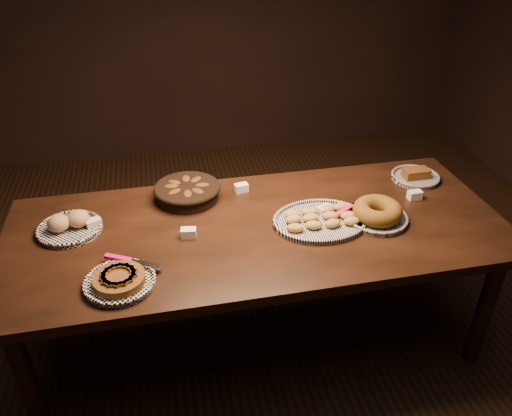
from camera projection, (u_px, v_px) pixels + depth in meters
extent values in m
plane|color=black|center=(258.00, 336.00, 2.80)|extent=(5.00, 5.00, 0.00)
cube|color=black|center=(258.00, 230.00, 2.42)|extent=(2.40, 1.00, 0.05)
cylinder|color=black|center=(28.00, 383.00, 2.11)|extent=(0.08, 0.08, 0.70)
cylinder|color=black|center=(485.00, 308.00, 2.49)|extent=(0.08, 0.08, 0.70)
cylinder|color=black|center=(52.00, 271.00, 2.74)|extent=(0.08, 0.08, 0.70)
cylinder|color=black|center=(414.00, 225.00, 3.12)|extent=(0.08, 0.08, 0.70)
torus|color=white|center=(120.00, 281.00, 2.03)|extent=(0.30, 0.30, 0.02)
cylinder|color=#45250D|center=(119.00, 279.00, 2.02)|extent=(0.26, 0.26, 0.03)
cube|color=#52290E|center=(132.00, 276.00, 2.01)|extent=(0.04, 0.07, 0.01)
cube|color=#52290E|center=(133.00, 272.00, 2.03)|extent=(0.03, 0.07, 0.01)
cube|color=#52290E|center=(130.00, 268.00, 2.05)|extent=(0.06, 0.07, 0.01)
cube|color=#52290E|center=(126.00, 266.00, 2.06)|extent=(0.07, 0.05, 0.01)
cube|color=#52290E|center=(120.00, 266.00, 2.06)|extent=(0.07, 0.03, 0.01)
cube|color=#52290E|center=(113.00, 267.00, 2.05)|extent=(0.07, 0.05, 0.01)
cube|color=#52290E|center=(108.00, 270.00, 2.04)|extent=(0.06, 0.07, 0.01)
cube|color=#52290E|center=(105.00, 274.00, 2.01)|extent=(0.04, 0.07, 0.01)
cube|color=#52290E|center=(104.00, 278.00, 1.99)|extent=(0.03, 0.07, 0.01)
cube|color=#52290E|center=(106.00, 282.00, 1.98)|extent=(0.06, 0.07, 0.01)
cube|color=#52290E|center=(111.00, 284.00, 1.96)|extent=(0.07, 0.05, 0.01)
cube|color=#52290E|center=(117.00, 284.00, 1.96)|extent=(0.07, 0.03, 0.01)
cube|color=#52290E|center=(124.00, 283.00, 1.97)|extent=(0.07, 0.05, 0.01)
cube|color=#52290E|center=(129.00, 280.00, 1.99)|extent=(0.06, 0.07, 0.01)
cube|color=#F80C7D|center=(118.00, 258.00, 2.14)|extent=(0.12, 0.08, 0.02)
cube|color=silver|center=(145.00, 264.00, 2.11)|extent=(0.15, 0.10, 0.00)
torus|color=black|center=(320.00, 219.00, 2.41)|extent=(0.37, 0.37, 0.02)
ellipsoid|color=olive|center=(295.00, 228.00, 2.33)|extent=(0.09, 0.07, 0.04)
ellipsoid|color=olive|center=(314.00, 225.00, 2.35)|extent=(0.09, 0.07, 0.04)
ellipsoid|color=olive|center=(333.00, 223.00, 2.36)|extent=(0.09, 0.06, 0.04)
ellipsoid|color=olive|center=(352.00, 221.00, 2.38)|extent=(0.08, 0.05, 0.04)
ellipsoid|color=olive|center=(293.00, 219.00, 2.39)|extent=(0.08, 0.06, 0.04)
ellipsoid|color=olive|center=(311.00, 218.00, 2.40)|extent=(0.08, 0.05, 0.04)
ellipsoid|color=olive|center=(331.00, 216.00, 2.42)|extent=(0.09, 0.07, 0.04)
ellipsoid|color=olive|center=(348.00, 215.00, 2.42)|extent=(0.08, 0.05, 0.04)
ellipsoid|color=olive|center=(292.00, 214.00, 2.43)|extent=(0.09, 0.06, 0.04)
ellipsoid|color=olive|center=(310.00, 212.00, 2.45)|extent=(0.09, 0.06, 0.04)
ellipsoid|color=olive|center=(327.00, 209.00, 2.47)|extent=(0.08, 0.06, 0.04)
ellipsoid|color=olive|center=(341.00, 207.00, 2.49)|extent=(0.09, 0.06, 0.04)
torus|color=black|center=(377.00, 217.00, 2.43)|extent=(0.30, 0.30, 0.02)
torus|color=brown|center=(378.00, 211.00, 2.42)|extent=(0.25, 0.25, 0.08)
cube|color=#F80C7D|center=(345.00, 210.00, 2.47)|extent=(0.11, 0.08, 0.02)
cube|color=silver|center=(360.00, 201.00, 2.54)|extent=(0.14, 0.11, 0.00)
cylinder|color=black|center=(187.00, 192.00, 2.59)|extent=(0.42, 0.42, 0.08)
torus|color=black|center=(187.00, 188.00, 2.58)|extent=(0.35, 0.35, 0.03)
ellipsoid|color=#33150A|center=(202.00, 187.00, 2.59)|extent=(0.11, 0.06, 0.05)
ellipsoid|color=#33150A|center=(196.00, 182.00, 2.64)|extent=(0.11, 0.11, 0.05)
ellipsoid|color=#33150A|center=(186.00, 181.00, 2.65)|extent=(0.06, 0.10, 0.05)
ellipsoid|color=#33150A|center=(175.00, 185.00, 2.62)|extent=(0.11, 0.11, 0.05)
ellipsoid|color=#33150A|center=(172.00, 189.00, 2.58)|extent=(0.11, 0.07, 0.05)
ellipsoid|color=#33150A|center=(175.00, 194.00, 2.53)|extent=(0.12, 0.10, 0.05)
ellipsoid|color=#33150A|center=(188.00, 196.00, 2.52)|extent=(0.06, 0.10, 0.05)
ellipsoid|color=#33150A|center=(198.00, 194.00, 2.54)|extent=(0.11, 0.12, 0.05)
torus|color=white|center=(69.00, 227.00, 2.35)|extent=(0.30, 0.30, 0.02)
ellipsoid|color=tan|center=(59.00, 223.00, 2.33)|extent=(0.10, 0.10, 0.08)
ellipsoid|color=tan|center=(78.00, 219.00, 2.36)|extent=(0.10, 0.10, 0.08)
torus|color=black|center=(415.00, 176.00, 2.79)|extent=(0.27, 0.27, 0.02)
cube|color=#45250D|center=(416.00, 173.00, 2.78)|extent=(0.14, 0.08, 0.05)
cube|color=white|center=(189.00, 233.00, 2.31)|extent=(0.08, 0.06, 0.04)
cube|color=white|center=(241.00, 188.00, 2.67)|extent=(0.08, 0.06, 0.04)
cube|color=white|center=(324.00, 210.00, 2.48)|extent=(0.08, 0.07, 0.04)
cube|color=white|center=(94.00, 224.00, 2.38)|extent=(0.08, 0.07, 0.04)
cube|color=white|center=(415.00, 195.00, 2.61)|extent=(0.07, 0.05, 0.04)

